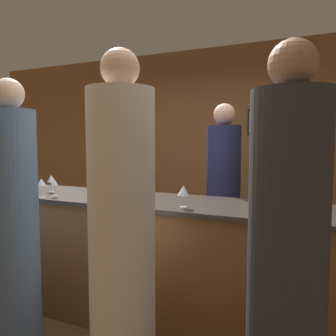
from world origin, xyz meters
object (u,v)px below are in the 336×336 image
(bartender, at_px, (223,203))
(guest_1, at_px, (122,243))
(guest_4, at_px, (14,233))
(guest_0, at_px, (286,275))
(wine_bottle_0, at_px, (107,185))
(ice_bucket, at_px, (277,192))

(bartender, distance_m, guest_1, 1.66)
(guest_1, distance_m, guest_4, 0.83)
(bartender, height_order, guest_1, guest_1)
(guest_0, distance_m, guest_4, 1.69)
(bartender, distance_m, guest_4, 1.93)
(guest_1, relative_size, wine_bottle_0, 6.10)
(bartender, height_order, ice_bucket, bartender)
(bartender, height_order, wine_bottle_0, bartender)
(bartender, relative_size, wine_bottle_0, 5.72)
(guest_1, distance_m, ice_bucket, 1.28)
(guest_1, bearing_deg, ice_bucket, 55.73)
(guest_4, bearing_deg, bartender, 59.46)
(bartender, relative_size, guest_4, 0.98)
(guest_0, relative_size, guest_1, 0.97)
(guest_0, height_order, guest_4, guest_0)
(bartender, bearing_deg, wine_bottle_0, 57.73)
(guest_0, xyz_separation_m, ice_bucket, (-0.15, 1.07, 0.21))
(guest_1, bearing_deg, guest_4, -179.63)
(ice_bucket, bearing_deg, guest_4, -145.60)
(wine_bottle_0, distance_m, ice_bucket, 1.30)
(guest_4, height_order, ice_bucket, guest_4)
(guest_4, bearing_deg, wine_bottle_0, 62.57)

